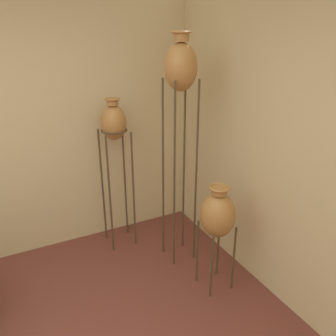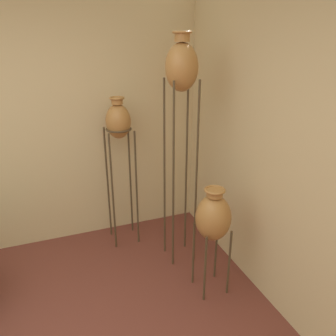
% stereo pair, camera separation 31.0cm
% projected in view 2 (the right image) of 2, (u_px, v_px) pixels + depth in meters
% --- Properties ---
extents(vase_stand_tall, '(0.29, 0.29, 2.23)m').
position_uv_depth(vase_stand_tall, '(182.00, 75.00, 2.85)').
color(vase_stand_tall, '#473823').
rests_on(vase_stand_tall, ground_plane).
extents(vase_stand_medium, '(0.28, 0.28, 1.64)m').
position_uv_depth(vase_stand_medium, '(118.00, 126.00, 3.34)').
color(vase_stand_medium, '#473823').
rests_on(vase_stand_medium, ground_plane).
extents(vase_stand_short, '(0.31, 0.31, 1.02)m').
position_uv_depth(vase_stand_short, '(213.00, 218.00, 2.80)').
color(vase_stand_short, '#473823').
rests_on(vase_stand_short, ground_plane).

